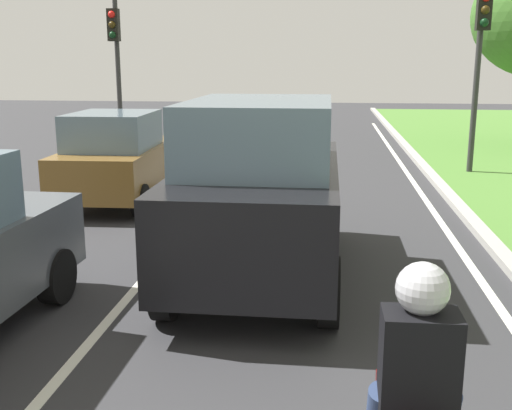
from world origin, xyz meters
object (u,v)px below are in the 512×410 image
at_px(car_suv_ahead, 261,188).
at_px(car_hatchback_far, 117,158).
at_px(rider_person, 418,362).
at_px(traffic_light_overhead_left, 116,51).
at_px(traffic_light_near_right, 480,45).

xyz_separation_m(car_suv_ahead, car_hatchback_far, (-3.28, 4.01, -0.28)).
distance_m(car_hatchback_far, rider_person, 9.73).
bearing_deg(car_suv_ahead, rider_person, -73.83).
distance_m(car_suv_ahead, car_hatchback_far, 5.19).
bearing_deg(traffic_light_overhead_left, car_hatchback_far, -71.50).
distance_m(car_hatchback_far, traffic_light_overhead_left, 6.88).
bearing_deg(car_suv_ahead, traffic_light_near_right, 61.20).
xyz_separation_m(rider_person, traffic_light_overhead_left, (-6.69, 14.77, 1.83)).
relative_size(car_suv_ahead, traffic_light_near_right, 0.98).
xyz_separation_m(rider_person, traffic_light_near_right, (3.01, 12.46, 1.91)).
bearing_deg(rider_person, car_hatchback_far, 117.61).
distance_m(car_hatchback_far, traffic_light_near_right, 8.84).
height_order(car_hatchback_far, traffic_light_overhead_left, traffic_light_overhead_left).
bearing_deg(traffic_light_overhead_left, traffic_light_near_right, -13.37).
bearing_deg(traffic_light_overhead_left, rider_person, -65.64).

